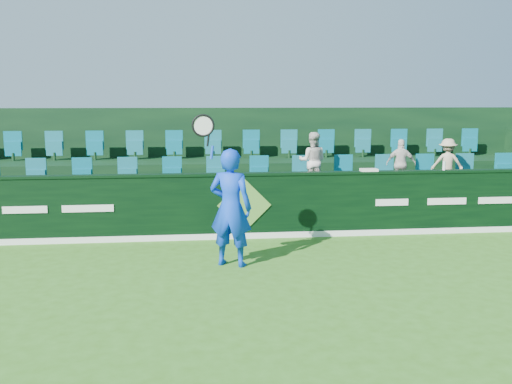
{
  "coord_description": "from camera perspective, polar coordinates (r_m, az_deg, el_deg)",
  "views": [
    {
      "loc": [
        -1.0,
        -7.44,
        2.84
      ],
      "look_at": [
        0.12,
        2.8,
        1.15
      ],
      "focal_mm": 40.0,
      "sensor_mm": 36.0,
      "label": 1
    }
  ],
  "objects": [
    {
      "name": "stand_rear",
      "position": [
        15.01,
        -2.39,
        3.09
      ],
      "size": [
        16.0,
        4.1,
        2.6
      ],
      "color": "black",
      "rests_on": "ground"
    },
    {
      "name": "tennis_player",
      "position": [
        9.69,
        -2.57,
        -1.51
      ],
      "size": [
        1.09,
        0.73,
        2.62
      ],
      "color": "#0B39CB",
      "rests_on": "ground"
    },
    {
      "name": "spectator_right",
      "position": [
        13.93,
        18.59,
        2.76
      ],
      "size": [
        0.83,
        0.63,
        1.13
      ],
      "primitive_type": "imported",
      "rotation": [
        0.0,
        0.0,
        2.81
      ],
      "color": "tan",
      "rests_on": "stand_tier_front"
    },
    {
      "name": "towel",
      "position": [
        12.09,
        11.23,
        2.18
      ],
      "size": [
        0.35,
        0.22,
        0.05
      ],
      "primitive_type": "cube",
      "color": "silver",
      "rests_on": "sponsor_hoarding"
    },
    {
      "name": "ground",
      "position": [
        8.03,
        1.35,
        -11.4
      ],
      "size": [
        60.0,
        60.0,
        0.0
      ],
      "primitive_type": "plane",
      "color": "#356A19",
      "rests_on": "ground"
    },
    {
      "name": "stand_tier_front",
      "position": [
        12.82,
        -1.65,
        -1.67
      ],
      "size": [
        16.0,
        2.0,
        0.8
      ],
      "primitive_type": "cube",
      "color": "black",
      "rests_on": "ground"
    },
    {
      "name": "seat_row_back",
      "position": [
        14.83,
        -2.36,
        4.51
      ],
      "size": [
        13.5,
        0.5,
        0.6
      ],
      "primitive_type": "cube",
      "color": "#156473",
      "rests_on": "stand_tier_back"
    },
    {
      "name": "drinks_bottle",
      "position": [
        12.67,
        18.3,
        2.51
      ],
      "size": [
        0.06,
        0.06,
        0.19
      ],
      "primitive_type": "cylinder",
      "color": "silver",
      "rests_on": "sponsor_hoarding"
    },
    {
      "name": "spectator_left",
      "position": [
        12.91,
        5.67,
        3.1
      ],
      "size": [
        0.74,
        0.65,
        1.3
      ],
      "primitive_type": "imported",
      "rotation": [
        0.0,
        0.0,
        2.87
      ],
      "color": "beige",
      "rests_on": "stand_tier_front"
    },
    {
      "name": "spectator_middle",
      "position": [
        13.5,
        14.3,
        2.75
      ],
      "size": [
        0.72,
        0.49,
        1.13
      ],
      "primitive_type": "imported",
      "rotation": [
        0.0,
        0.0,
        2.79
      ],
      "color": "silver",
      "rests_on": "stand_tier_front"
    },
    {
      "name": "stand_tier_back",
      "position": [
        14.64,
        -2.26,
        0.7
      ],
      "size": [
        16.0,
        1.8,
        1.3
      ],
      "primitive_type": "cube",
      "color": "black",
      "rests_on": "ground"
    },
    {
      "name": "sponsor_hoarding",
      "position": [
        11.69,
        -1.21,
        -1.37
      ],
      "size": [
        16.0,
        0.25,
        1.35
      ],
      "color": "black",
      "rests_on": "ground"
    },
    {
      "name": "seat_row_front",
      "position": [
        13.1,
        -1.81,
        1.67
      ],
      "size": [
        13.5,
        0.5,
        0.6
      ],
      "primitive_type": "cube",
      "color": "#156473",
      "rests_on": "stand_tier_front"
    }
  ]
}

